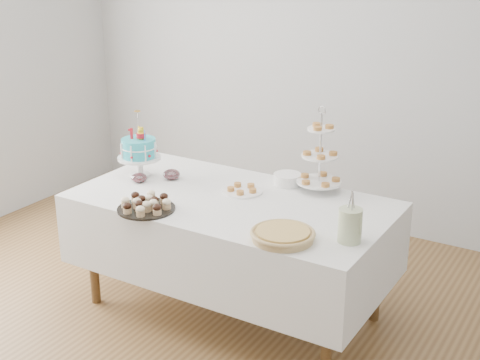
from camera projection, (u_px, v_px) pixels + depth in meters
The scene contains 12 objects.
floor at pixel (206, 332), 4.05m from camera, with size 5.00×5.00×0.00m, color brown.
walls at pixel (201, 116), 3.59m from camera, with size 5.04×4.04×2.70m.
table at pixel (231, 233), 4.11m from camera, with size 1.92×1.02×0.77m.
birthday_cake at pixel (139, 159), 4.38m from camera, with size 0.28×0.28×0.44m.
cupcake_tray at pixel (146, 204), 3.86m from camera, with size 0.34×0.34×0.08m.
pie at pixel (283, 235), 3.48m from camera, with size 0.34×0.34×0.05m.
tiered_stand at pixel (320, 156), 4.09m from camera, with size 0.28×0.28×0.54m.
plate_stack at pixel (288, 179), 4.26m from camera, with size 0.18×0.18×0.07m.
pastry_plate at pixel (242, 190), 4.13m from camera, with size 0.25×0.25×0.04m.
jam_bowl_a at pixel (139, 178), 4.30m from camera, with size 0.10×0.10×0.06m.
jam_bowl_b at pixel (172, 175), 4.35m from camera, with size 0.11×0.11×0.07m.
utensil_pitcher at pixel (350, 224), 3.44m from camera, with size 0.13×0.12×0.28m.
Camera 1 is at (1.99, -2.88, 2.26)m, focal length 50.00 mm.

